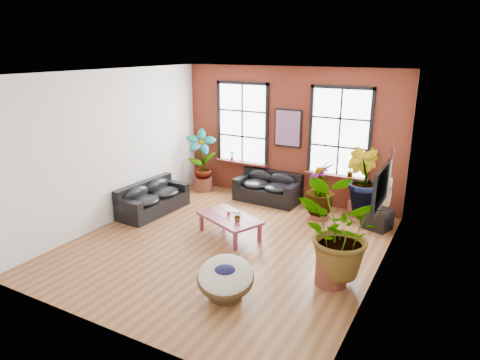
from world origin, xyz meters
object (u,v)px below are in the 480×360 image
at_px(coffee_table, 230,219).
at_px(papasan_chair, 226,278).
at_px(sofa_left, 152,199).
at_px(sofa_back, 268,188).

bearing_deg(coffee_table, papasan_chair, -38.36).
bearing_deg(papasan_chair, sofa_left, 121.85).
xyz_separation_m(sofa_left, coffee_table, (2.42, -0.32, 0.06)).
distance_m(sofa_left, papasan_chair, 4.32).
relative_size(coffee_table, papasan_chair, 1.31).
height_order(sofa_back, papasan_chair, sofa_back).
height_order(sofa_back, coffee_table, sofa_back).
bearing_deg(papasan_chair, coffee_table, 94.68).
bearing_deg(sofa_back, coffee_table, -82.73).
distance_m(sofa_back, sofa_left, 3.07).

